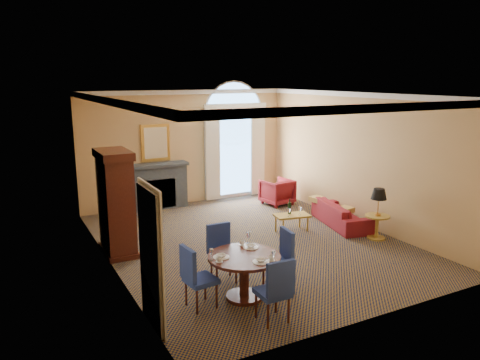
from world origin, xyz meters
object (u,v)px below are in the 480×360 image
sofa (341,214)px  coffee_table (292,215)px  armoire (116,204)px  dining_table (244,267)px  armchair (277,192)px  side_table (378,207)px

sofa → coffee_table: 1.36m
armoire → coffee_table: (3.93, -0.54, -0.64)m
dining_table → armchair: dining_table is taller
armchair → coffee_table: (-0.98, -2.20, 0.03)m
armchair → coffee_table: bearing=57.8°
dining_table → coffee_table: size_ratio=1.36×
armchair → side_table: 3.55m
armoire → dining_table: armoire is taller
dining_table → sofa: size_ratio=0.62×
coffee_table → armchair: bearing=77.0°
armoire → side_table: bearing=-19.2°
sofa → side_table: 1.23m
coffee_table → side_table: size_ratio=0.77×
dining_table → coffee_table: dining_table is taller
coffee_table → dining_table: bearing=-125.5°
dining_table → coffee_table: (2.60, 2.47, -0.16)m
sofa → side_table: (0.05, -1.15, 0.45)m
armchair → coffee_table: 2.41m
armoire → armchair: bearing=18.7°
sofa → armoire: bearing=95.2°
sofa → dining_table: bearing=133.1°
armoire → sofa: armoire is taller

